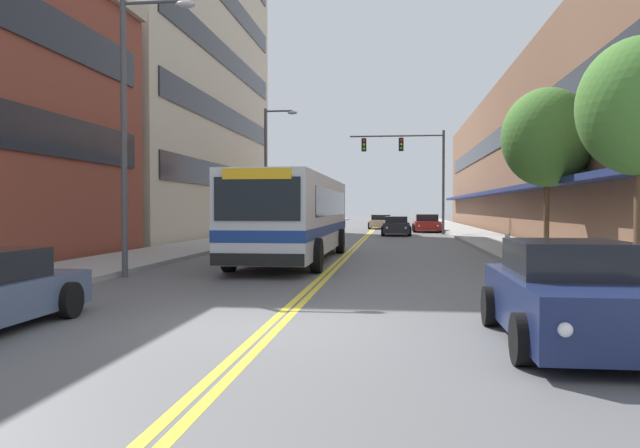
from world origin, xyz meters
TOP-DOWN VIEW (x-y plane):
  - ground_plane at (0.00, 37.00)m, footprint 240.00×240.00m
  - sidewalk_left at (-7.17, 37.00)m, footprint 3.33×106.00m
  - sidewalk_right at (7.17, 37.00)m, footprint 3.33×106.00m
  - centre_line at (0.00, 37.00)m, footprint 0.34×106.00m
  - office_tower_left at (-15.07, 30.26)m, footprint 12.08×25.99m
  - storefront_row_right at (13.07, 37.00)m, footprint 9.10×68.00m
  - city_bus at (-1.63, 12.33)m, footprint 2.87×12.54m
  - car_champagne_parked_left_near at (-4.41, 32.73)m, footprint 2.16×4.62m
  - car_navy_parked_right_foreground at (4.29, -0.83)m, footprint 2.00×4.16m
  - car_red_parked_right_mid at (4.29, 39.08)m, footprint 2.19×4.68m
  - car_beige_moving_lead at (0.60, 45.92)m, footprint 2.18×4.25m
  - car_charcoal_moving_second at (1.94, 32.73)m, footprint 1.97×4.30m
  - traffic_signal_mast at (3.06, 34.57)m, footprint 6.62×0.38m
  - street_lamp_left_near at (-5.01, 6.24)m, footprint 2.07×0.28m
  - street_lamp_left_far at (-5.05, 24.45)m, footprint 1.88×0.28m
  - street_tree_right_mid at (7.69, 15.26)m, footprint 3.47×3.47m
  - fire_hydrant at (5.95, 13.65)m, footprint 0.28×0.20m

SIDE VIEW (x-z plane):
  - ground_plane at x=0.00m, z-range 0.00..0.00m
  - centre_line at x=0.00m, z-range 0.00..0.01m
  - sidewalk_left at x=-7.17m, z-range 0.00..0.15m
  - sidewalk_right at x=7.17m, z-range 0.00..0.15m
  - fire_hydrant at x=5.95m, z-range 0.15..0.92m
  - car_beige_moving_lead at x=0.60m, z-range -0.04..1.20m
  - car_champagne_parked_left_near at x=-4.41m, z-range -0.04..1.24m
  - car_charcoal_moving_second at x=1.94m, z-range -0.03..1.25m
  - car_red_parked_right_mid at x=4.29m, z-range -0.06..1.30m
  - car_navy_parked_right_foreground at x=4.29m, z-range -0.05..1.35m
  - city_bus at x=-1.63m, z-range 0.20..3.12m
  - street_lamp_left_far at x=-5.05m, z-range 0.69..8.06m
  - street_lamp_left_near at x=-5.01m, z-range 0.71..8.15m
  - street_tree_right_mid at x=7.69m, z-range 1.40..7.73m
  - traffic_signal_mast at x=3.06m, z-range 1.54..8.80m
  - storefront_row_right at x=13.07m, z-range -0.01..10.84m
  - office_tower_left at x=-15.07m, z-range 0.00..23.35m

